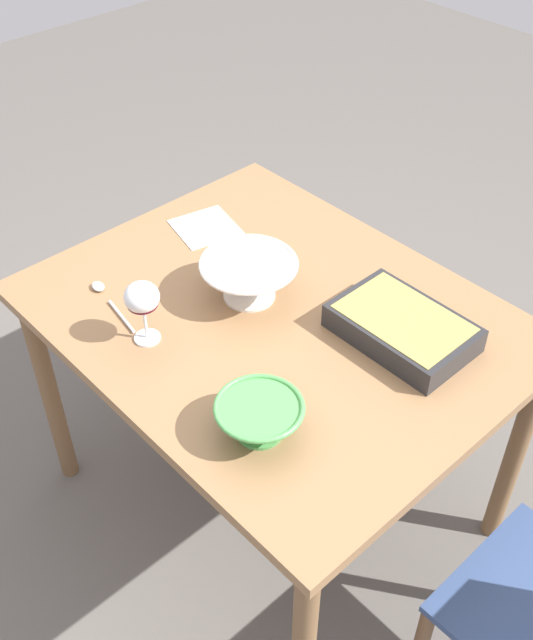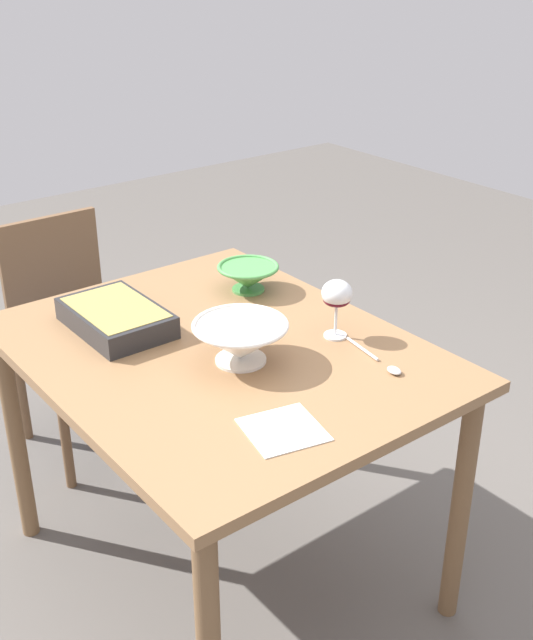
{
  "view_description": "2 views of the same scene",
  "coord_description": "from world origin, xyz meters",
  "px_view_note": "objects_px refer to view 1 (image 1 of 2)",
  "views": [
    {
      "loc": [
        -1.05,
        1.0,
        2.02
      ],
      "look_at": [
        -0.04,
        0.06,
        0.81
      ],
      "focal_mm": 42.91,
      "sensor_mm": 36.0,
      "label": 1
    },
    {
      "loc": [
        1.56,
        -1.06,
        1.77
      ],
      "look_at": [
        -0.01,
        0.16,
        0.81
      ],
      "focal_mm": 44.67,
      "sensor_mm": 36.0,
      "label": 2
    }
  ],
  "objects_px": {
    "casserole_dish": "(403,326)",
    "napkin": "(205,227)",
    "wine_glass": "(142,300)",
    "mixing_bowl": "(259,417)",
    "serving_spoon": "(106,296)",
    "dining_table": "(274,341)",
    "small_bowl": "(248,278)"
  },
  "relations": [
    {
      "from": "small_bowl",
      "to": "napkin",
      "type": "distance_m",
      "value": 0.34
    },
    {
      "from": "small_bowl",
      "to": "serving_spoon",
      "type": "xyz_separation_m",
      "value": [
        0.24,
        0.27,
        -0.05
      ]
    },
    {
      "from": "small_bowl",
      "to": "mixing_bowl",
      "type": "bearing_deg",
      "value": 141.22
    },
    {
      "from": "casserole_dish",
      "to": "napkin",
      "type": "xyz_separation_m",
      "value": [
        0.68,
        0.05,
        -0.04
      ]
    },
    {
      "from": "napkin",
      "to": "mixing_bowl",
      "type": "bearing_deg",
      "value": 149.12
    },
    {
      "from": "dining_table",
      "to": "casserole_dish",
      "type": "height_order",
      "value": "casserole_dish"
    },
    {
      "from": "casserole_dish",
      "to": "serving_spoon",
      "type": "xyz_separation_m",
      "value": [
        0.61,
        0.44,
        -0.03
      ]
    },
    {
      "from": "dining_table",
      "to": "wine_glass",
      "type": "relative_size",
      "value": 7.05
    },
    {
      "from": "small_bowl",
      "to": "napkin",
      "type": "xyz_separation_m",
      "value": [
        0.32,
        -0.12,
        -0.06
      ]
    },
    {
      "from": "casserole_dish",
      "to": "small_bowl",
      "type": "height_order",
      "value": "small_bowl"
    },
    {
      "from": "dining_table",
      "to": "casserole_dish",
      "type": "relative_size",
      "value": 3.6
    },
    {
      "from": "mixing_bowl",
      "to": "napkin",
      "type": "height_order",
      "value": "mixing_bowl"
    },
    {
      "from": "dining_table",
      "to": "serving_spoon",
      "type": "distance_m",
      "value": 0.45
    },
    {
      "from": "dining_table",
      "to": "wine_glass",
      "type": "xyz_separation_m",
      "value": [
        0.14,
        0.29,
        0.21
      ]
    },
    {
      "from": "casserole_dish",
      "to": "serving_spoon",
      "type": "height_order",
      "value": "casserole_dish"
    },
    {
      "from": "dining_table",
      "to": "serving_spoon",
      "type": "height_order",
      "value": "serving_spoon"
    },
    {
      "from": "small_bowl",
      "to": "serving_spoon",
      "type": "bearing_deg",
      "value": 48.16
    },
    {
      "from": "casserole_dish",
      "to": "small_bowl",
      "type": "xyz_separation_m",
      "value": [
        0.37,
        0.17,
        0.02
      ]
    },
    {
      "from": "serving_spoon",
      "to": "napkin",
      "type": "distance_m",
      "value": 0.4
    },
    {
      "from": "casserole_dish",
      "to": "mixing_bowl",
      "type": "relative_size",
      "value": 1.71
    },
    {
      "from": "mixing_bowl",
      "to": "small_bowl",
      "type": "height_order",
      "value": "small_bowl"
    },
    {
      "from": "casserole_dish",
      "to": "napkin",
      "type": "height_order",
      "value": "casserole_dish"
    },
    {
      "from": "mixing_bowl",
      "to": "small_bowl",
      "type": "relative_size",
      "value": 0.77
    },
    {
      "from": "wine_glass",
      "to": "serving_spoon",
      "type": "relative_size",
      "value": 0.72
    },
    {
      "from": "wine_glass",
      "to": "mixing_bowl",
      "type": "distance_m",
      "value": 0.41
    },
    {
      "from": "wine_glass",
      "to": "small_bowl",
      "type": "height_order",
      "value": "wine_glass"
    },
    {
      "from": "serving_spoon",
      "to": "dining_table",
      "type": "bearing_deg",
      "value": -140.89
    },
    {
      "from": "casserole_dish",
      "to": "serving_spoon",
      "type": "relative_size",
      "value": 1.42
    },
    {
      "from": "mixing_bowl",
      "to": "serving_spoon",
      "type": "distance_m",
      "value": 0.6
    },
    {
      "from": "casserole_dish",
      "to": "mixing_bowl",
      "type": "height_order",
      "value": "mixing_bowl"
    },
    {
      "from": "mixing_bowl",
      "to": "serving_spoon",
      "type": "xyz_separation_m",
      "value": [
        0.6,
        -0.01,
        -0.04
      ]
    },
    {
      "from": "wine_glass",
      "to": "mixing_bowl",
      "type": "height_order",
      "value": "wine_glass"
    }
  ]
}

